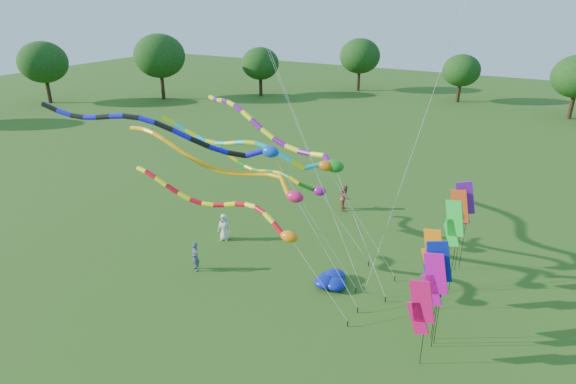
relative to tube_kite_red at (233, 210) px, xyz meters
The scene contains 20 objects.
ground 5.90m from the tube_kite_red, 28.41° to the right, with size 160.00×160.00×0.00m, color #235215.
tree_ring 10.29m from the tube_kite_red, 22.77° to the right, with size 119.90×121.07×9.65m.
tube_kite_red is the anchor object (origin of this frame).
tube_kite_orange 2.51m from the tube_kite_red, 131.70° to the left, with size 14.43×1.23×7.62m.
tube_kite_purple 5.91m from the tube_kite_red, 97.14° to the left, with size 14.81×6.38×8.44m.
tube_kite_blue 4.47m from the tube_kite_red, behind, with size 15.35×4.43×9.36m.
tube_kite_cyan 3.60m from the tube_kite_red, 92.15° to the left, with size 12.77×2.27×8.19m.
tube_kite_green 5.34m from the tube_kite_red, 101.77° to the left, with size 11.94×1.39×6.18m.
banner_pole_red 11.58m from the tube_kite_red, 36.59° to the left, with size 1.16×0.14×4.71m.
banner_pole_orange 9.52m from the tube_kite_red, 17.52° to the left, with size 1.16×0.21×4.18m.
banner_pole_magenta_b 9.71m from the tube_kite_red, ahead, with size 1.16×0.10×4.50m.
banner_pole_blue_a 9.61m from the tube_kite_red, ahead, with size 1.10×0.51×4.57m.
banner_pole_violet 11.88m from the tube_kite_red, 37.27° to the left, with size 1.14×0.39×5.09m.
banner_pole_blue_b 9.73m from the tube_kite_red, ahead, with size 1.16×0.24×4.96m.
banner_pole_magenta_a 9.69m from the tube_kite_red, ahead, with size 1.16×0.09×3.89m.
banner_pole_green 10.62m from the tube_kite_red, 27.46° to the left, with size 1.14×0.39×4.90m.
blue_nylon_heap 6.09m from the tube_kite_red, 30.34° to the left, with size 1.59×1.65×0.54m.
person_a 6.10m from the tube_kite_red, 132.87° to the left, with size 0.82×0.53×1.68m, color silver.
person_b 4.36m from the tube_kite_red, behind, with size 0.61×0.40×1.66m, color #454D60.
person_c 11.90m from the tube_kite_red, 84.02° to the left, with size 0.86×0.67×1.77m, color #964236.
Camera 1 is at (8.89, -15.17, 13.90)m, focal length 30.00 mm.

